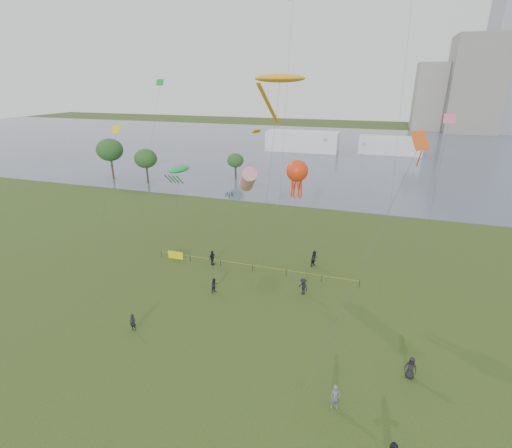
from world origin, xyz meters
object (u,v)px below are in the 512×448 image
(kite_stingray, at_px, (280,79))
(kite_octopus, at_px, (297,171))
(fence, at_px, (204,259))
(kite_flyer, at_px, (335,397))

(kite_stingray, relative_size, kite_octopus, 1.64)
(fence, relative_size, kite_octopus, 1.85)
(fence, height_order, kite_flyer, kite_flyer)
(kite_flyer, xyz_separation_m, kite_octopus, (-6.79, 17.93, 10.86))
(kite_stingray, bearing_deg, kite_flyer, -56.55)
(fence, xyz_separation_m, kite_stingray, (7.73, 4.43, 20.23))
(kite_flyer, xyz_separation_m, kite_stingray, (-9.70, 21.04, 19.86))
(kite_flyer, height_order, kite_stingray, kite_stingray)
(kite_octopus, bearing_deg, kite_flyer, -85.50)
(kite_flyer, bearing_deg, kite_stingray, 95.01)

